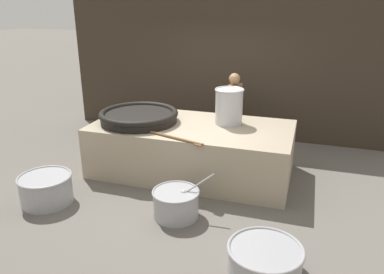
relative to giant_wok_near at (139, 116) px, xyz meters
name	(u,v)px	position (x,y,z in m)	size (l,w,h in m)	color
ground_plane	(192,172)	(0.93, 0.12, -0.97)	(60.00, 60.00, 0.00)	#666059
back_wall	(223,62)	(0.93, 2.33, 0.63)	(7.06, 0.24, 3.21)	#382D23
hearth_platform	(192,149)	(0.93, 0.12, -0.54)	(3.35, 1.67, 0.87)	tan
giant_wok_near	(139,116)	(0.00, 0.00, 0.00)	(1.36, 1.36, 0.20)	black
stock_pot	(229,106)	(1.49, 0.38, 0.21)	(0.49, 0.49, 0.61)	#B7B7BC
stirring_paddle	(177,139)	(0.93, -0.64, -0.09)	(1.00, 0.37, 0.04)	brown
cook	(233,109)	(1.36, 1.38, -0.13)	(0.43, 0.61, 1.55)	#9E7551
prep_bowl_vegetables	(176,202)	(1.16, -1.34, -0.76)	(0.83, 0.66, 0.65)	#9E9EA3
prep_bowl_meat	(46,188)	(-0.81, -1.56, -0.74)	(0.78, 0.78, 0.43)	#9E9EA3
prep_bowl_extra	(265,258)	(2.49, -2.13, -0.80)	(0.85, 0.85, 0.32)	#9E9EA3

